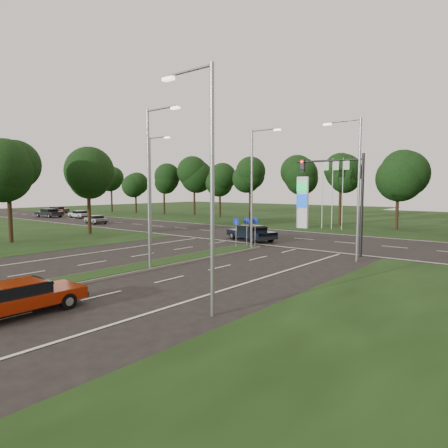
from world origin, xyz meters
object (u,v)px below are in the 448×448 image
Objects in this scene: red_sedan at (20,297)px; far_car_a at (96,219)px; far_car_d at (57,210)px; navy_sedan at (251,233)px; far_car_b at (80,214)px; far_car_c at (49,213)px.

red_sedan reaches higher than far_car_a.
red_sedan is at bearing -142.57° from far_car_d.
navy_sedan reaches higher than red_sedan.
far_car_b is 5.79m from far_car_c.
far_car_a is (-31.26, 23.44, -0.06)m from red_sedan.
far_car_d reaches higher than far_car_b.
red_sedan is at bearing -120.15° from far_car_b.
navy_sedan reaches higher than far_car_b.
far_car_a is at bearing -101.67° from far_car_c.
navy_sedan is 1.08× the size of far_car_c.
far_car_a is 11.37m from far_car_b.
navy_sedan reaches higher than far_car_d.
far_car_d is at bearing 77.96° from far_car_b.
far_car_b is at bearing 101.80° from navy_sedan.
far_car_c is (-41.84, 2.93, 0.01)m from navy_sedan.
far_car_a is at bearing -107.69° from far_car_b.
far_car_a is 26.26m from far_car_d.
red_sedan is 1.09× the size of far_car_a.
red_sedan is 23.00m from navy_sedan.
navy_sedan is at bearing -94.87° from far_car_b.
far_car_c reaches higher than far_car_a.
far_car_c is (-15.99, 1.85, 0.15)m from far_car_a.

